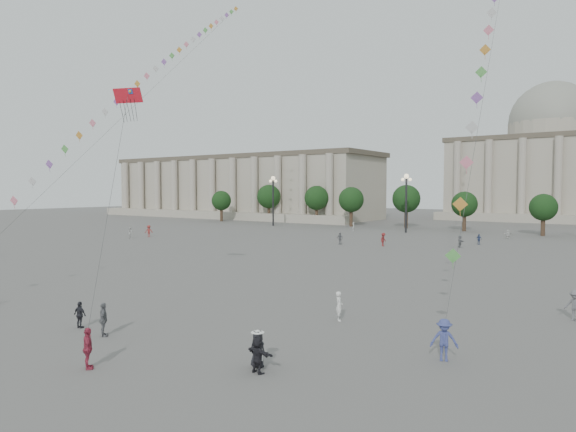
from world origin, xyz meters
The scene contains 24 objects.
ground centered at (0.00, 0.00, 0.00)m, with size 360.00×360.00×0.00m, color #504E4B.
hall_west centered at (-75.00, 93.89, 8.43)m, with size 84.00×26.22×17.20m.
hall_central centered at (0.00, 129.22, 14.23)m, with size 48.30×34.30×35.50m.
tree_row centered at (0.00, 78.00, 5.39)m, with size 137.12×5.12×8.00m.
lamp_post_far_west centered at (-45.00, 70.00, 7.35)m, with size 2.00×0.90×10.65m.
lamp_post_mid_west centered at (-15.00, 70.00, 7.35)m, with size 2.00×0.90×10.65m.
person_crowd_0 centered at (1.22, 57.00, 0.74)m, with size 0.87×0.36×1.48m, color navy.
person_crowd_1 centered at (-46.86, 34.33, 0.90)m, with size 0.87×0.68×1.79m, color #BABAB6.
person_crowd_2 centered at (-46.43, 37.62, 0.97)m, with size 1.25×0.72×1.94m, color maroon.
person_crowd_3 centered at (7.25, -1.21, 0.80)m, with size 1.49×0.47×1.61m, color black.
person_crowd_4 centered at (2.86, 67.79, 0.74)m, with size 1.38×0.44×1.48m, color silver.
person_crowd_6 centered at (17.34, 16.58, 0.93)m, with size 1.20×0.69×1.86m, color slate.
person_crowd_10 centered at (-24.59, 68.00, 0.81)m, with size 0.59×0.39×1.61m, color silver.
person_crowd_12 centered at (0.20, 51.51, 0.84)m, with size 1.55×0.49×1.68m, color slate.
person_crowd_13 centered at (5.78, 8.46, 0.88)m, with size 0.64×0.42×1.77m, color white.
person_crowd_16 centered at (-15.02, 45.70, 0.86)m, with size 1.01×0.42×1.72m, color slate.
person_crowd_17 centered at (-9.00, 47.17, 0.92)m, with size 1.19×0.69×1.85m, color maroon.
tourist_0 centered at (0.86, -5.09, 0.92)m, with size 1.07×0.45×1.83m, color #A12B44.
tourist_3 centered at (-2.92, -1.64, 0.91)m, with size 1.07×0.44×1.82m, color slate.
tourist_4 centered at (-5.44, -1.40, 0.76)m, with size 0.89×0.37×1.51m, color #222228.
kite_flyer_1 centered at (13.27, 4.93, 0.97)m, with size 1.26×0.72×1.95m, color #38417F.
hat_person centered at (6.80, -0.65, 0.87)m, with size 0.81×0.60×1.69m.
dragon_kite centered at (-10.56, 6.09, 13.91)m, with size 6.92×6.30×20.83m.
kite_train_west centered at (-26.44, 22.30, 21.22)m, with size 17.35×48.03×63.42m.
Camera 1 is at (20.69, -18.13, 7.87)m, focal length 32.00 mm.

